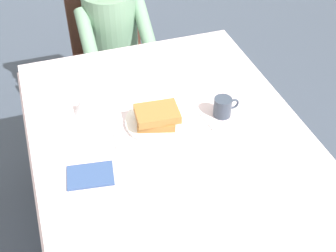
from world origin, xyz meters
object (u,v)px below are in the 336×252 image
syrup_pitcher (83,105)px  fork_left_of_plate (115,135)px  spoon_near_edge (187,169)px  chair_diner (109,43)px  knife_right_of_plate (203,116)px  dining_table_main (174,156)px  plate_breakfast (159,121)px  diner_person (113,35)px  cup_coffee (223,107)px  breakfast_stack (157,116)px

syrup_pitcher → fork_left_of_plate: 0.21m
syrup_pitcher → spoon_near_edge: bearing=-56.5°
chair_diner → knife_right_of_plate: bearing=99.8°
dining_table_main → syrup_pitcher: bearing=136.5°
syrup_pitcher → spoon_near_edge: (0.30, -0.46, -0.04)m
plate_breakfast → knife_right_of_plate: (0.19, -0.02, -0.01)m
diner_person → cup_coffee: diner_person is taller
diner_person → syrup_pitcher: 0.79m
knife_right_of_plate → spoon_near_edge: 0.32m
syrup_pitcher → fork_left_of_plate: bearing=-63.2°
syrup_pitcher → knife_right_of_plate: 0.51m
fork_left_of_plate → spoon_near_edge: 0.34m
chair_diner → dining_table_main: bearing=90.8°
chair_diner → plate_breakfast: bearing=89.7°
plate_breakfast → breakfast_stack: bearing=-135.3°
chair_diner → plate_breakfast: 1.07m
cup_coffee → fork_left_of_plate: 0.46m
syrup_pitcher → fork_left_of_plate: (0.09, -0.19, -0.04)m
chair_diner → syrup_pitcher: chair_diner is taller
breakfast_stack → spoon_near_edge: size_ratio=1.26×
breakfast_stack → spoon_near_edge: (0.03, -0.28, -0.05)m
dining_table_main → plate_breakfast: 0.16m
chair_diner → knife_right_of_plate: chair_diner is taller
knife_right_of_plate → dining_table_main: bearing=115.9°
chair_diner → breakfast_stack: chair_diner is taller
chair_diner → diner_person: diner_person is taller
breakfast_stack → chair_diner: bearing=89.0°
breakfast_stack → syrup_pitcher: breakfast_stack is taller
cup_coffee → syrup_pitcher: (-0.56, 0.20, -0.01)m
dining_table_main → fork_left_of_plate: 0.25m
breakfast_stack → cup_coffee: size_ratio=1.67×
breakfast_stack → syrup_pitcher: size_ratio=2.36×
chair_diner → knife_right_of_plate: size_ratio=4.65×
cup_coffee → knife_right_of_plate: cup_coffee is taller
plate_breakfast → syrup_pitcher: syrup_pitcher is taller
dining_table_main → chair_diner: bearing=90.8°
breakfast_stack → dining_table_main: bearing=-72.3°
plate_breakfast → fork_left_of_plate: (-0.19, -0.02, -0.01)m
plate_breakfast → spoon_near_edge: size_ratio=1.87×
fork_left_of_plate → spoon_near_edge: (0.21, -0.27, 0.00)m
cup_coffee → breakfast_stack: bearing=175.1°
syrup_pitcher → cup_coffee: bearing=-20.2°
dining_table_main → chair_diner: (-0.02, 1.17, -0.12)m
syrup_pitcher → spoon_near_edge: syrup_pitcher is taller
dining_table_main → plate_breakfast: (-0.02, 0.12, 0.10)m
fork_left_of_plate → knife_right_of_plate: (0.38, 0.00, 0.00)m
chair_diner → plate_breakfast: chair_diner is taller
syrup_pitcher → chair_diner: bearing=71.6°
dining_table_main → fork_left_of_plate: bearing=154.0°
diner_person → plate_breakfast: bearing=89.6°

